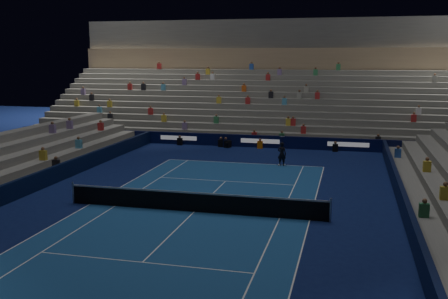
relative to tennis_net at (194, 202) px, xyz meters
name	(u,v)px	position (x,y,z in m)	size (l,w,h in m)	color
ground	(194,212)	(0.00, 0.00, -0.50)	(90.00, 90.00, 0.00)	#0C1648
court_surface	(194,212)	(0.00, 0.00, -0.50)	(10.97, 23.77, 0.01)	navy
sponsor_barrier_far	(260,141)	(0.00, 18.50, 0.00)	(44.00, 0.25, 1.00)	black
sponsor_barrier_east	(408,217)	(9.70, 0.00, 0.00)	(0.25, 37.00, 1.00)	black
sponsor_barrier_west	(16,190)	(-9.70, 0.00, 0.00)	(0.25, 37.00, 1.00)	black
grandstand_main	(277,97)	(0.00, 27.90, 2.87)	(44.00, 15.20, 11.20)	slate
tennis_net	(194,202)	(0.00, 0.00, 0.00)	(12.90, 0.10, 1.10)	#B2B2B7
tennis_player	(282,154)	(2.66, 11.69, 0.31)	(0.60, 0.39, 1.64)	black
broadcast_camera	(228,144)	(-2.59, 17.80, -0.21)	(0.60, 0.96, 0.57)	black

